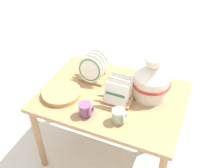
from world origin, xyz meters
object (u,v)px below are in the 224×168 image
dish_rack_square_plates (118,95)px  mug_sage_glaze (119,116)px  ceramic_vase (152,79)px  wicker_charger_stack (62,93)px  dish_rack_round_plates (93,70)px  mug_plum_glaze (86,110)px

dish_rack_square_plates → mug_sage_glaze: (0.08, -0.19, -0.01)m
dish_rack_square_plates → mug_sage_glaze: 0.21m
ceramic_vase → dish_rack_square_plates: ceramic_vase is taller
wicker_charger_stack → mug_sage_glaze: bearing=-9.8°
ceramic_vase → dish_rack_round_plates: 0.49m
mug_plum_glaze → dish_rack_square_plates: bearing=55.6°
ceramic_vase → mug_plum_glaze: ceramic_vase is taller
ceramic_vase → mug_sage_glaze: bearing=-108.7°
wicker_charger_stack → mug_plum_glaze: (0.27, -0.12, 0.03)m
ceramic_vase → dish_rack_square_plates: size_ratio=1.65×
dish_rack_square_plates → wicker_charger_stack: bearing=-166.1°
ceramic_vase → wicker_charger_stack: size_ratio=1.19×
dish_rack_round_plates → wicker_charger_stack: 0.31m
mug_sage_glaze → dish_rack_round_plates: bearing=135.7°
dish_rack_square_plates → mug_plum_glaze: bearing=-124.4°
mug_plum_glaze → mug_sage_glaze: size_ratio=1.00×
dish_rack_round_plates → wicker_charger_stack: size_ratio=0.78×
dish_rack_round_plates → ceramic_vase: bearing=-1.0°
dish_rack_round_plates → mug_plum_glaze: 0.42m
wicker_charger_stack → mug_sage_glaze: mug_sage_glaze is taller
mug_sage_glaze → ceramic_vase: bearing=71.3°
wicker_charger_stack → mug_plum_glaze: mug_plum_glaze is taller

